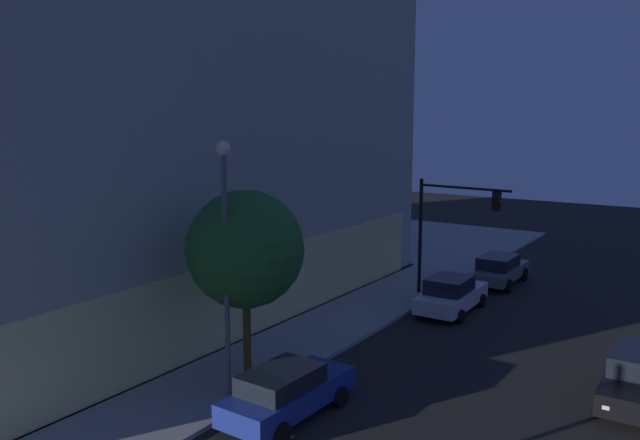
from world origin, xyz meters
TOP-DOWN VIEW (x-y plane):
  - modern_building at (10.50, 22.75)m, footprint 28.69×26.43m
  - traffic_light_far_corner at (19.28, 5.26)m, footprint 0.63×4.69m
  - street_lamp_sidewalk at (4.72, 6.49)m, footprint 0.44×0.44m
  - sidewalk_tree at (6.14, 6.91)m, footprint 3.87×3.87m
  - car_blue at (4.93, 4.39)m, footprint 4.71×2.14m
  - car_black at (11.90, -4.16)m, footprint 4.83×2.03m
  - car_white at (17.57, 4.33)m, footprint 4.73×2.20m
  - car_grey at (23.64, 4.07)m, footprint 4.70×2.11m

SIDE VIEW (x-z plane):
  - car_blue at x=4.93m, z-range 0.03..1.61m
  - car_grey at x=23.64m, z-range 0.03..1.64m
  - car_black at x=11.90m, z-range 0.02..1.65m
  - car_white at x=17.57m, z-range -0.01..1.69m
  - traffic_light_far_corner at x=19.28m, z-range 1.22..6.96m
  - sidewalk_tree at x=6.14m, z-range 1.42..7.86m
  - street_lamp_sidewalk at x=4.72m, z-range 1.17..9.24m
  - modern_building at x=10.50m, z-range -0.07..18.20m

